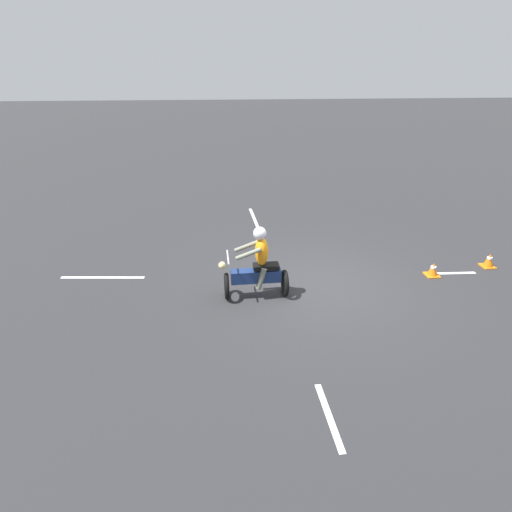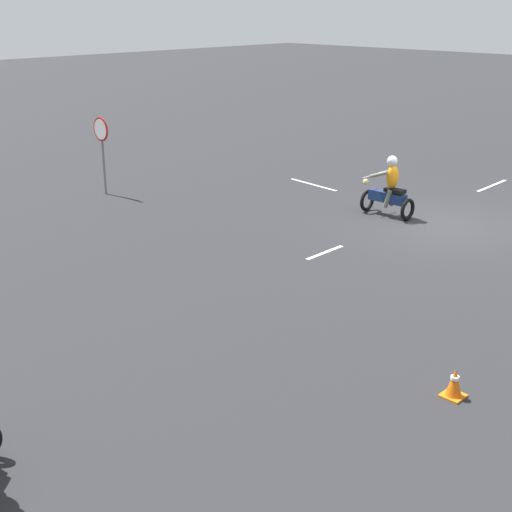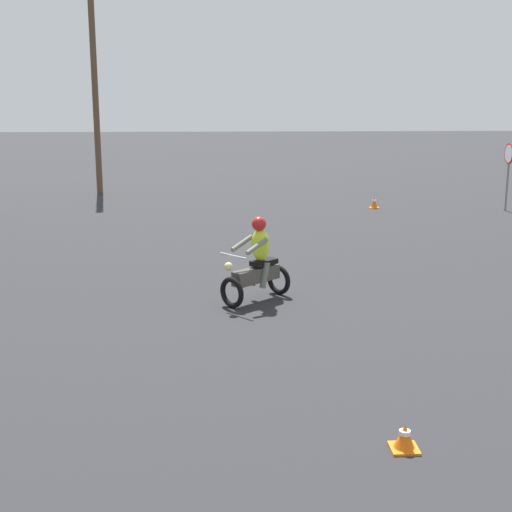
% 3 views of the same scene
% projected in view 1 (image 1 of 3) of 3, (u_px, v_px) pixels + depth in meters
% --- Properties ---
extents(ground_plane, '(120.00, 120.00, 0.00)m').
position_uv_depth(ground_plane, '(317.00, 285.00, 9.44)').
color(ground_plane, '#28282B').
extents(motorcycle_rider_foreground, '(1.52, 0.70, 1.66)m').
position_uv_depth(motorcycle_rider_foreground, '(258.00, 267.00, 8.65)').
color(motorcycle_rider_foreground, black).
rests_on(motorcycle_rider_foreground, ground).
extents(traffic_cone_near_right, '(0.32, 0.32, 0.37)m').
position_uv_depth(traffic_cone_near_right, '(489.00, 261.00, 10.21)').
color(traffic_cone_near_right, orange).
rests_on(traffic_cone_near_right, ground).
extents(traffic_cone_far_center, '(0.32, 0.32, 0.34)m').
position_uv_depth(traffic_cone_far_center, '(433.00, 270.00, 9.78)').
color(traffic_cone_far_center, orange).
rests_on(traffic_cone_far_center, ground).
extents(lane_stripe_e, '(2.04, 0.30, 0.01)m').
position_uv_depth(lane_stripe_e, '(103.00, 277.00, 9.75)').
color(lane_stripe_e, silver).
rests_on(lane_stripe_e, ground).
extents(lane_stripe_n, '(0.13, 1.30, 0.01)m').
position_uv_depth(lane_stripe_n, '(329.00, 416.00, 5.88)').
color(lane_stripe_n, silver).
rests_on(lane_stripe_n, ground).
extents(lane_stripe_w, '(1.28, 0.16, 0.01)m').
position_uv_depth(lane_stripe_w, '(450.00, 273.00, 9.95)').
color(lane_stripe_w, silver).
rests_on(lane_stripe_w, ground).
extents(lane_stripe_s, '(0.19, 1.98, 0.01)m').
position_uv_depth(lane_stripe_s, '(254.00, 218.00, 13.60)').
color(lane_stripe_s, silver).
rests_on(lane_stripe_s, ground).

